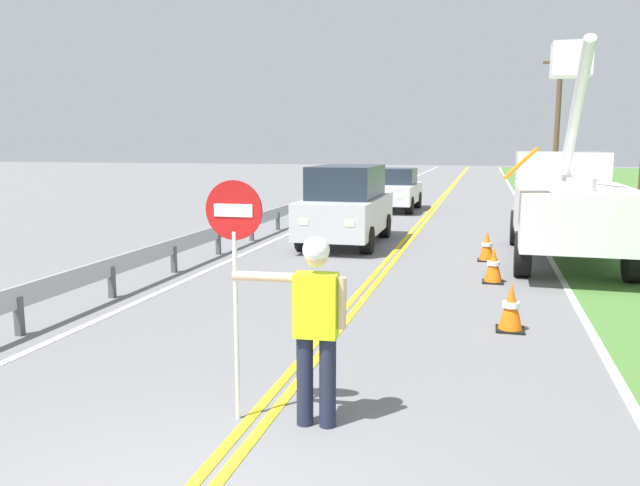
# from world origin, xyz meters

# --- Properties ---
(centerline_yellow_left) EXTENTS (0.11, 110.00, 0.01)m
(centerline_yellow_left) POSITION_xyz_m (-0.09, 20.00, 0.01)
(centerline_yellow_left) COLOR yellow
(centerline_yellow_left) RESTS_ON ground
(centerline_yellow_right) EXTENTS (0.11, 110.00, 0.01)m
(centerline_yellow_right) POSITION_xyz_m (0.09, 20.00, 0.01)
(centerline_yellow_right) COLOR yellow
(centerline_yellow_right) RESTS_ON ground
(edge_line_right) EXTENTS (0.12, 110.00, 0.01)m
(edge_line_right) POSITION_xyz_m (3.60, 20.00, 0.01)
(edge_line_right) COLOR silver
(edge_line_right) RESTS_ON ground
(edge_line_left) EXTENTS (0.12, 110.00, 0.01)m
(edge_line_left) POSITION_xyz_m (-3.60, 20.00, 0.01)
(edge_line_left) COLOR silver
(edge_line_left) RESTS_ON ground
(flagger_worker) EXTENTS (1.09, 0.27, 1.83)m
(flagger_worker) POSITION_xyz_m (0.56, 2.11, 1.05)
(flagger_worker) COLOR #1E2338
(flagger_worker) RESTS_ON ground
(stop_sign_paddle) EXTENTS (0.56, 0.04, 2.33)m
(stop_sign_paddle) POSITION_xyz_m (-0.21, 2.06, 1.71)
(stop_sign_paddle) COLOR silver
(stop_sign_paddle) RESTS_ON ground
(utility_bucket_truck) EXTENTS (2.76, 6.84, 5.06)m
(utility_bucket_truck) POSITION_xyz_m (3.91, 12.37, 1.40)
(utility_bucket_truck) COLOR white
(utility_bucket_truck) RESTS_ON ground
(oncoming_suv_nearest) EXTENTS (1.94, 4.62, 2.10)m
(oncoming_suv_nearest) POSITION_xyz_m (-1.53, 13.12, 1.06)
(oncoming_suv_nearest) COLOR silver
(oncoming_suv_nearest) RESTS_ON ground
(oncoming_sedan_second) EXTENTS (1.97, 4.13, 1.70)m
(oncoming_sedan_second) POSITION_xyz_m (-1.54, 22.20, 0.83)
(oncoming_sedan_second) COLOR silver
(oncoming_sedan_second) RESTS_ON ground
(utility_pole_mid) EXTENTS (1.80, 0.28, 7.61)m
(utility_pole_mid) POSITION_xyz_m (5.70, 33.48, 3.99)
(utility_pole_mid) COLOR brown
(utility_pole_mid) RESTS_ON ground
(traffic_cone_lead) EXTENTS (0.40, 0.40, 0.70)m
(traffic_cone_lead) POSITION_xyz_m (2.48, 5.81, 0.34)
(traffic_cone_lead) COLOR orange
(traffic_cone_lead) RESTS_ON ground
(traffic_cone_mid) EXTENTS (0.40, 0.40, 0.70)m
(traffic_cone_mid) POSITION_xyz_m (2.26, 9.07, 0.34)
(traffic_cone_mid) COLOR orange
(traffic_cone_mid) RESTS_ON ground
(traffic_cone_tail) EXTENTS (0.40, 0.40, 0.70)m
(traffic_cone_tail) POSITION_xyz_m (2.14, 11.43, 0.34)
(traffic_cone_tail) COLOR orange
(traffic_cone_tail) RESTS_ON ground
(guardrail_left_shoulder) EXTENTS (0.10, 32.00, 0.71)m
(guardrail_left_shoulder) POSITION_xyz_m (-4.20, 14.11, 0.52)
(guardrail_left_shoulder) COLOR #9EA0A3
(guardrail_left_shoulder) RESTS_ON ground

